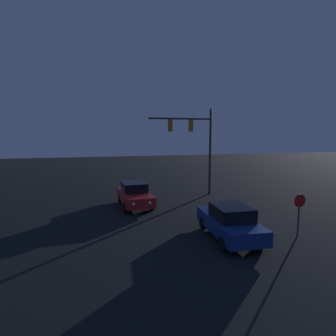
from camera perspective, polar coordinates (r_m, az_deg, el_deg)
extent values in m
cube|color=navy|center=(12.67, 13.16, -11.81)|extent=(2.04, 4.27, 0.65)
cube|color=black|center=(12.30, 13.66, -9.34)|extent=(1.63, 1.95, 0.60)
cylinder|color=black|center=(13.62, 7.59, -11.77)|extent=(0.23, 0.63, 0.62)
cylinder|color=black|center=(14.22, 14.01, -11.10)|extent=(0.23, 0.63, 0.62)
cylinder|color=black|center=(11.37, 11.99, -15.81)|extent=(0.23, 0.63, 0.62)
cylinder|color=black|center=(12.08, 19.43, -14.66)|extent=(0.23, 0.63, 0.62)
sphere|color=#F9EFC6|center=(14.34, 7.82, -9.16)|extent=(0.18, 0.18, 0.18)
sphere|color=#F9EFC6|center=(14.68, 11.50, -8.84)|extent=(0.18, 0.18, 0.18)
cube|color=#B21E1E|center=(17.69, -7.22, -6.21)|extent=(2.05, 4.27, 0.65)
cube|color=black|center=(17.75, -7.38, -4.09)|extent=(1.64, 1.95, 0.60)
cylinder|color=black|center=(16.72, -3.53, -8.11)|extent=(0.23, 0.63, 0.62)
cylinder|color=black|center=(16.40, -9.17, -8.51)|extent=(0.23, 0.63, 0.62)
cylinder|color=black|center=(19.16, -5.52, -6.15)|extent=(0.23, 0.63, 0.62)
cylinder|color=black|center=(18.88, -10.44, -6.44)|extent=(0.23, 0.63, 0.62)
sphere|color=#F9EFC6|center=(15.78, -3.96, -7.58)|extent=(0.18, 0.18, 0.18)
sphere|color=#F9EFC6|center=(15.58, -7.51, -7.82)|extent=(0.18, 0.18, 0.18)
cylinder|color=#2D2D2D|center=(20.95, 9.14, 3.42)|extent=(0.18, 0.18, 6.75)
cube|color=#2D2D2D|center=(20.07, 2.77, 10.67)|extent=(4.90, 0.12, 0.12)
cube|color=#A57F14|center=(20.31, 4.99, 9.17)|extent=(0.28, 0.28, 0.90)
cylinder|color=orange|center=(20.17, 5.14, 9.75)|extent=(0.20, 0.02, 0.20)
cube|color=#A57F14|center=(19.82, 0.48, 9.24)|extent=(0.28, 0.28, 0.90)
cylinder|color=orange|center=(19.68, 0.60, 9.85)|extent=(0.20, 0.02, 0.20)
cylinder|color=#2D2D2D|center=(13.77, 26.55, -9.23)|extent=(0.07, 0.07, 2.02)
cylinder|color=red|center=(13.58, 26.77, -6.38)|extent=(0.61, 0.03, 0.61)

